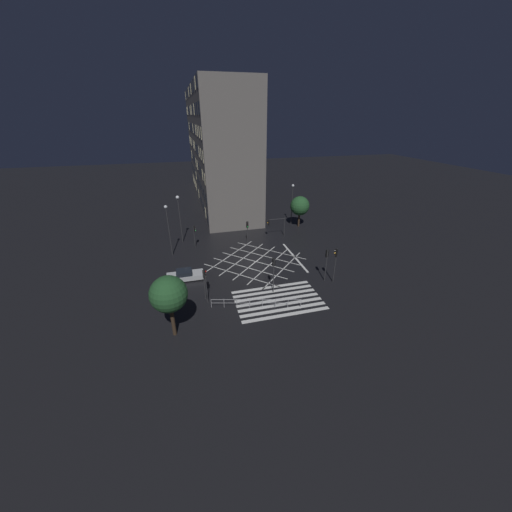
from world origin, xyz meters
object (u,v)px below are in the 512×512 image
traffic_light_median_south (274,268)px  traffic_light_ne_main (275,223)px  street_lamp_west (292,197)px  street_lamp_far (168,223)px  traffic_light_nw_main (194,232)px  traffic_light_sw_cross (205,279)px  traffic_light_sw_main (205,278)px  traffic_light_se_main (335,259)px  traffic_light_median_north (247,228)px  street_tree_far (300,206)px  traffic_light_se_cross (327,259)px  street_lamp_east (179,209)px  waiting_car (185,275)px  street_tree_near (169,294)px

traffic_light_median_south → traffic_light_ne_main: 16.46m
traffic_light_median_south → street_lamp_west: size_ratio=0.59×
traffic_light_ne_main → street_lamp_far: size_ratio=0.44×
traffic_light_nw_main → traffic_light_sw_cross: bearing=-89.3°
traffic_light_sw_main → traffic_light_nw_main: size_ratio=1.03×
traffic_light_se_main → traffic_light_sw_main: bearing=-1.5°
traffic_light_sw_cross → traffic_light_median_north: bearing=-30.6°
street_lamp_west → street_tree_far: size_ratio=1.34×
traffic_light_se_cross → street_tree_far: 19.15m
street_lamp_east → street_lamp_west: 20.19m
traffic_light_se_cross → waiting_car: traffic_light_se_cross is taller
traffic_light_median_south → traffic_light_nw_main: 16.65m
traffic_light_median_north → traffic_light_sw_cross: bearing=-30.6°
street_lamp_far → street_tree_near: size_ratio=1.22×
street_lamp_far → street_tree_near: 17.44m
street_lamp_far → street_tree_far: street_lamp_far is taller
traffic_light_median_north → street_lamp_far: street_lamp_far is taller
waiting_car → traffic_light_se_cross: bearing=-15.5°
traffic_light_median_north → traffic_light_se_main: (7.23, -14.31, 0.62)m
traffic_light_se_cross → street_tree_far: bearing=-13.1°
traffic_light_se_cross → traffic_light_se_main: 1.04m
traffic_light_sw_cross → traffic_light_median_south: 7.64m
traffic_light_median_south → traffic_light_median_north: bearing=-1.7°
traffic_light_median_south → waiting_car: (-9.67, 5.36, -2.51)m
traffic_light_median_south → street_lamp_east: size_ratio=0.58×
traffic_light_sw_main → street_lamp_west: size_ratio=0.50×
traffic_light_median_south → traffic_light_se_cross: traffic_light_median_south is taller
traffic_light_sw_main → waiting_car: 5.68m
street_tree_near → street_tree_far: street_tree_near is taller
traffic_light_median_north → traffic_light_nw_main: 8.15m
traffic_light_median_south → traffic_light_se_main: size_ratio=0.98×
street_lamp_west → waiting_car: (-19.97, -15.48, -4.54)m
traffic_light_sw_cross → traffic_light_ne_main: 19.51m
traffic_light_se_main → waiting_car: traffic_light_se_main is taller
street_lamp_east → street_tree_near: bearing=-93.8°
street_lamp_west → street_lamp_far: 22.94m
traffic_light_sw_main → street_lamp_west: bearing=48.7°
traffic_light_median_north → traffic_light_nw_main: traffic_light_median_north is taller
traffic_light_se_cross → traffic_light_sw_cross: bearing=89.4°
traffic_light_se_cross → street_lamp_far: bearing=56.1°
traffic_light_median_south → street_tree_far: bearing=-30.1°
traffic_light_median_south → traffic_light_se_cross: bearing=-83.7°
traffic_light_ne_main → waiting_car: (-15.00, -10.20, -1.83)m
street_tree_near → traffic_light_median_south: bearing=22.2°
traffic_light_se_main → waiting_car: 18.30m
traffic_light_ne_main → street_lamp_west: size_ratio=0.44×
street_lamp_east → waiting_car: size_ratio=1.68×
traffic_light_ne_main → traffic_light_sw_main: traffic_light_sw_main is taller
street_lamp_east → street_lamp_far: (-1.63, -4.51, -0.42)m
traffic_light_median_north → street_tree_far: 11.96m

